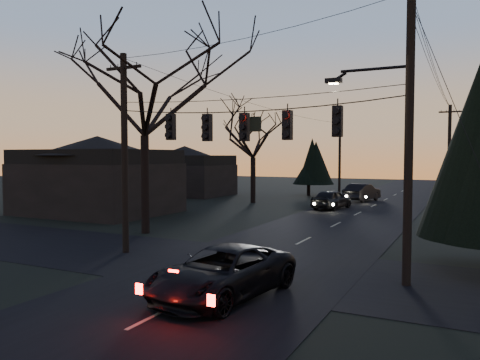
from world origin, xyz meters
The scene contains 15 objects.
main_road centered at (0.00, 20.00, 0.01)m, with size 8.00×120.00×0.02m, color black.
cross_road centered at (0.00, 10.00, 0.01)m, with size 60.00×7.00×0.02m, color black.
utility_pole_right centered at (5.50, 10.00, 0.00)m, with size 5.00×0.30×10.00m, color black, non-canonical shape.
utility_pole_left centered at (-6.00, 10.00, 0.00)m, with size 1.80×0.30×8.50m, color black, non-canonical shape.
utility_pole_far_r centered at (5.50, 38.00, 0.00)m, with size 1.80×0.30×8.50m, color black, non-canonical shape.
utility_pole_far_l centered at (-6.00, 46.00, 0.00)m, with size 0.30×0.30×8.00m, color black, non-canonical shape.
span_signal_assembly centered at (-0.24, 10.00, 5.30)m, with size 11.50×0.44×1.52m.
bare_tree_left centered at (-8.42, 14.47, 7.36)m, with size 10.96×10.96×10.52m.
bare_tree_dist centered at (-10.06, 31.77, 5.60)m, with size 7.89×7.89×8.01m.
evergreen_dist centered at (-7.97, 41.08, 3.28)m, with size 4.00×4.00×5.38m.
house_left_near centered at (-17.00, 20.00, 2.80)m, with size 10.00×8.00×5.60m.
house_left_far centered at (-20.00, 36.00, 2.60)m, with size 9.00×7.00×5.20m.
suv_near centered at (0.80, 6.27, 0.73)m, with size 2.42×5.24×1.46m, color black.
sedan_oncoming_a centered at (-2.50, 30.09, 0.76)m, with size 1.79×4.44×1.51m, color black.
sedan_oncoming_b centered at (-1.70, 37.54, 0.79)m, with size 1.68×4.81×1.59m, color black.
Camera 1 is at (7.33, -5.68, 4.19)m, focal length 35.00 mm.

